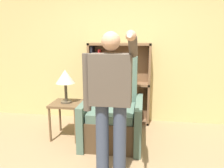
# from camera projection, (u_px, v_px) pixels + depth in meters

# --- Properties ---
(wall_back) EXTENTS (8.00, 0.06, 2.80)m
(wall_back) POSITION_uv_depth(u_px,v_px,m) (122.00, 48.00, 4.12)
(wall_back) COLOR tan
(wall_back) RESTS_ON ground_plane
(bookcase) EXTENTS (1.14, 0.28, 1.50)m
(bookcase) POSITION_uv_depth(u_px,v_px,m) (113.00, 85.00, 4.13)
(bookcase) COLOR brown
(bookcase) RESTS_ON ground_plane
(armchair) EXTENTS (0.89, 0.94, 1.30)m
(armchair) POSITION_uv_depth(u_px,v_px,m) (114.00, 116.00, 3.42)
(armchair) COLOR #4C3823
(armchair) RESTS_ON ground_plane
(person_standing) EXTENTS (0.60, 0.78, 1.66)m
(person_standing) POSITION_uv_depth(u_px,v_px,m) (111.00, 97.00, 2.41)
(person_standing) COLOR #384256
(person_standing) RESTS_ON ground_plane
(side_table) EXTENTS (0.47, 0.47, 0.58)m
(side_table) POSITION_uv_depth(u_px,v_px,m) (67.00, 108.00, 3.50)
(side_table) COLOR brown
(side_table) RESTS_ON ground_plane
(table_lamp) EXTENTS (0.30, 0.30, 0.53)m
(table_lamp) POSITION_uv_depth(u_px,v_px,m) (65.00, 78.00, 3.40)
(table_lamp) COLOR #4C4233
(table_lamp) RESTS_ON side_table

